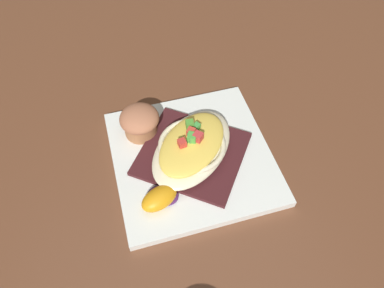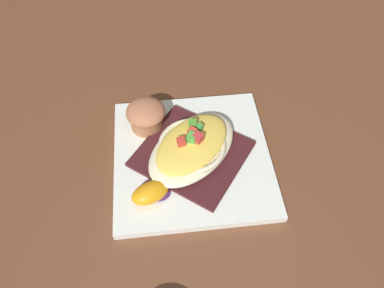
% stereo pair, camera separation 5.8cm
% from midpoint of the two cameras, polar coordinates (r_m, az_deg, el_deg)
% --- Properties ---
extents(ground_plane, '(2.60, 2.60, 0.00)m').
position_cam_midpoint_polar(ground_plane, '(0.62, -2.69, -2.63)').
color(ground_plane, brown).
extents(square_plate, '(0.29, 0.29, 0.01)m').
position_cam_midpoint_polar(square_plate, '(0.61, -2.72, -2.26)').
color(square_plate, white).
rests_on(square_plate, ground_plane).
extents(folded_napkin, '(0.21, 0.21, 0.01)m').
position_cam_midpoint_polar(folded_napkin, '(0.60, -2.75, -1.69)').
color(folded_napkin, '#41191C').
rests_on(folded_napkin, square_plate).
extents(gratin_dish, '(0.19, 0.20, 0.05)m').
position_cam_midpoint_polar(gratin_dish, '(0.58, -2.83, -0.52)').
color(gratin_dish, beige).
rests_on(gratin_dish, folded_napkin).
extents(muffin, '(0.07, 0.07, 0.05)m').
position_cam_midpoint_polar(muffin, '(0.62, -10.83, 3.32)').
color(muffin, '#A86A43').
rests_on(muffin, square_plate).
extents(orange_garnish, '(0.07, 0.06, 0.03)m').
position_cam_midpoint_polar(orange_garnish, '(0.55, -8.07, -8.53)').
color(orange_garnish, '#502562').
rests_on(orange_garnish, square_plate).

